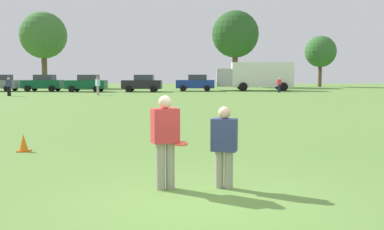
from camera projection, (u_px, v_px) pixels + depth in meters
The scene contains 16 objects.
ground_plane at pixel (200, 198), 7.62m from camera, with size 143.56×143.56×0.00m, color #608C3D.
player_thrower at pixel (165, 137), 8.11m from camera, with size 0.55×0.43×1.74m.
player_defender at pixel (224, 143), 8.20m from camera, with size 0.52×0.38×1.54m.
frisbee at pixel (181, 143), 8.11m from camera, with size 0.27×0.27×0.07m.
traffic_cone at pixel (24, 143), 12.05m from camera, with size 0.32×0.32×0.48m.
parked_car_mid_left at pixel (43, 83), 48.10m from camera, with size 4.26×2.32×1.82m.
parked_car_center at pixel (87, 83), 47.11m from camera, with size 4.26×2.32×1.82m.
parked_car_mid_right at pixel (143, 83), 47.15m from camera, with size 4.26×2.32×1.82m.
parked_car_near_right at pixel (196, 83), 48.70m from camera, with size 4.26×2.32×1.82m.
box_truck at pixel (256, 75), 49.87m from camera, with size 8.57×3.20×3.18m.
bystander_sideline_watcher at pixel (98, 85), 40.10m from camera, with size 0.49×0.53×1.68m.
bystander_far_jogger at pixel (279, 84), 45.56m from camera, with size 0.48×0.41×1.53m.
bystander_field_marshal at pixel (9, 86), 39.03m from camera, with size 0.45×0.27×1.63m.
tree_west_maple at pixel (43, 35), 59.03m from camera, with size 6.22×6.22×10.10m.
tree_center_elm at pixel (235, 34), 61.26m from camera, with size 6.50×6.50×10.56m.
tree_east_birch at pixel (321, 52), 62.32m from camera, with size 4.41×4.41×7.17m.
Camera 1 is at (-0.18, -7.44, 2.18)m, focal length 41.36 mm.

